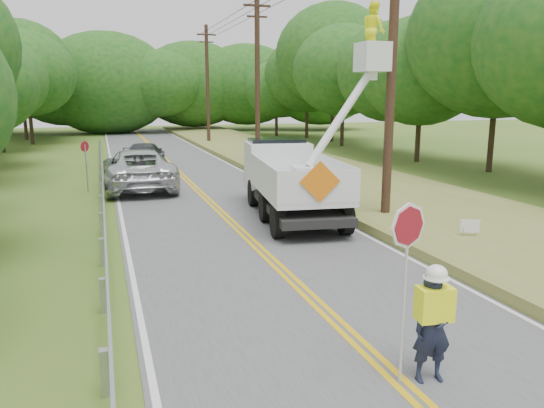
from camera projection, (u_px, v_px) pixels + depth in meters
name	position (u px, v px, depth m)	size (l,w,h in m)	color
ground	(399.00, 383.00, 7.62)	(140.00, 140.00, 0.00)	#3D5F20
road	(209.00, 202.00, 20.64)	(7.20, 96.00, 0.03)	#4C4C4E
guardrail	(103.00, 190.00, 20.15)	(0.18, 48.00, 0.77)	#A3A4AC
utility_poles	(301.00, 71.00, 23.90)	(1.60, 43.30, 10.00)	black
tall_grass_verge	(369.00, 188.00, 22.78)	(7.00, 96.00, 0.30)	olive
treeline_right	(395.00, 62.00, 35.73)	(11.30, 51.44, 12.34)	#332319
treeline_horizon	(133.00, 84.00, 58.95)	(55.38, 14.34, 11.36)	#144A19
flagger	(432.00, 319.00, 7.47)	(1.08, 0.46, 2.69)	#191E33
bucket_truck	(291.00, 169.00, 18.63)	(4.16, 7.39, 6.95)	black
suv_silver	(138.00, 169.00, 23.36)	(2.98, 6.46, 1.80)	silver
suv_darkgrey	(145.00, 154.00, 30.94)	(1.95, 4.80, 1.39)	#3A3B42
stop_sign_permanent	(86.00, 159.00, 22.35)	(0.35, 0.36, 2.25)	#A3A4AC
yard_sign	(470.00, 227.00, 14.46)	(0.49, 0.24, 0.76)	white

